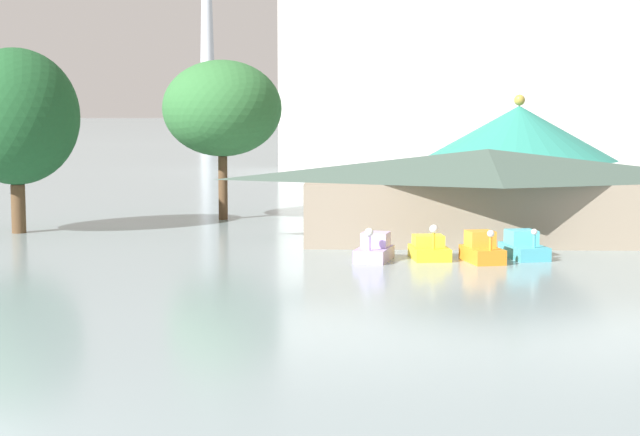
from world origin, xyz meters
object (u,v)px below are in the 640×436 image
object	(u,v)px
green_roof_pavilion	(518,153)
shoreline_tree_tall_left	(16,117)
shoreline_tree_mid	(222,109)
pedal_boat_yellow	(429,249)
boathouse	(487,193)
pedal_boat_lavender	(374,249)
pedal_boat_orange	(482,250)
pedal_boat_cyan	(523,247)
background_building_block	(459,78)

from	to	relation	value
green_roof_pavilion	shoreline_tree_tall_left	xyz separation A→B (m)	(-29.18, -8.58, 2.31)
shoreline_tree_tall_left	shoreline_tree_mid	size ratio (longest dim) A/B	1.03
green_roof_pavilion	shoreline_tree_mid	distance (m)	18.87
pedal_boat_yellow	green_roof_pavilion	xyz separation A→B (m)	(6.95, 17.83, 3.72)
boathouse	shoreline_tree_tall_left	xyz separation A→B (m)	(-25.72, 2.75, 3.94)
pedal_boat_lavender	pedal_boat_orange	bearing A→B (deg)	101.14
pedal_boat_yellow	pedal_boat_cyan	world-z (taller)	pedal_boat_yellow
pedal_boat_yellow	pedal_boat_orange	distance (m)	2.47
pedal_boat_cyan	shoreline_tree_tall_left	bearing A→B (deg)	-120.91
pedal_boat_lavender	pedal_boat_orange	xyz separation A→B (m)	(4.85, -0.25, 0.04)
pedal_boat_cyan	background_building_block	bearing A→B (deg)	163.98
pedal_boat_orange	green_roof_pavilion	bearing A→B (deg)	152.83
background_building_block	pedal_boat_orange	bearing A→B (deg)	-95.08
boathouse	green_roof_pavilion	world-z (taller)	green_roof_pavilion
pedal_boat_lavender	green_roof_pavilion	world-z (taller)	green_roof_pavilion
pedal_boat_yellow	shoreline_tree_tall_left	bearing A→B (deg)	-118.99
pedal_boat_lavender	boathouse	distance (m)	9.56
pedal_boat_cyan	green_roof_pavilion	bearing A→B (deg)	158.98
boathouse	background_building_block	bearing A→B (deg)	85.45
green_roof_pavilion	pedal_boat_cyan	bearing A→B (deg)	-98.34
pedal_boat_yellow	background_building_block	distance (m)	66.94
green_roof_pavilion	background_building_block	xyz separation A→B (m)	(1.26, 47.84, 6.29)
pedal_boat_yellow	pedal_boat_orange	size ratio (longest dim) A/B	0.95
shoreline_tree_mid	pedal_boat_yellow	bearing A→B (deg)	-54.98
pedal_boat_yellow	boathouse	world-z (taller)	boathouse
green_roof_pavilion	pedal_boat_yellow	bearing A→B (deg)	-111.31
pedal_boat_orange	green_roof_pavilion	distance (m)	19.61
background_building_block	shoreline_tree_tall_left	bearing A→B (deg)	-118.35
pedal_boat_orange	pedal_boat_yellow	bearing A→B (deg)	-124.01
pedal_boat_lavender	boathouse	world-z (taller)	boathouse
shoreline_tree_tall_left	background_building_block	bearing A→B (deg)	61.65
pedal_boat_yellow	shoreline_tree_mid	bearing A→B (deg)	-151.37
green_roof_pavilion	boathouse	bearing A→B (deg)	-106.96
pedal_boat_lavender	boathouse	bearing A→B (deg)	153.78
shoreline_tree_tall_left	pedal_boat_orange	bearing A→B (deg)	-22.44
pedal_boat_cyan	green_roof_pavilion	distance (m)	17.92
pedal_boat_orange	boathouse	size ratio (longest dim) A/B	0.13
boathouse	background_building_block	xyz separation A→B (m)	(4.71, 59.17, 7.92)
pedal_boat_yellow	boathouse	size ratio (longest dim) A/B	0.13
pedal_boat_lavender	boathouse	xyz separation A→B (m)	(6.04, 7.13, 2.02)
pedal_boat_yellow	shoreline_tree_tall_left	world-z (taller)	shoreline_tree_tall_left
pedal_boat_lavender	pedal_boat_orange	world-z (taller)	pedal_boat_lavender
pedal_boat_lavender	background_building_block	world-z (taller)	background_building_block
pedal_boat_cyan	background_building_block	distance (m)	66.06
pedal_boat_orange	background_building_block	bearing A→B (deg)	161.72
green_roof_pavilion	shoreline_tree_mid	xyz separation A→B (m)	(-18.63, -1.17, 2.78)
green_roof_pavilion	pedal_boat_orange	bearing A→B (deg)	-103.96
pedal_boat_orange	boathouse	distance (m)	7.73
shoreline_tree_mid	background_building_block	bearing A→B (deg)	67.92
pedal_boat_cyan	boathouse	xyz separation A→B (m)	(-0.91, 6.02, 2.04)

